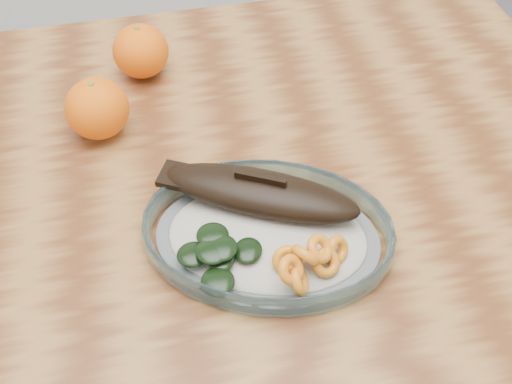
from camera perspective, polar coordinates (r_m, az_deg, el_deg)
The scene contains 4 objects.
dining_table at distance 0.87m, azimuth -7.56°, elevation -4.23°, with size 1.20×0.80×0.75m.
plated_meal at distance 0.72m, azimuth 0.98°, elevation -3.38°, with size 0.65×0.65×0.08m.
orange_left at distance 0.86m, azimuth -13.94°, elevation 7.20°, with size 0.08×0.08×0.08m, color #FF5C05.
orange_right at distance 0.95m, azimuth -10.21°, elevation 12.22°, with size 0.08×0.08×0.08m, color #FF5C05.
Camera 1 is at (-0.00, -0.55, 1.33)m, focal length 45.00 mm.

